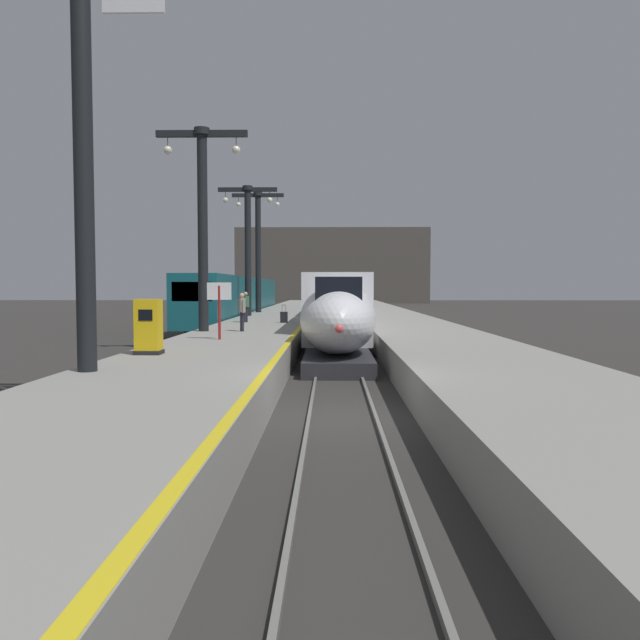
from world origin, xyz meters
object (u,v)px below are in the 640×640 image
(station_column_distant, at_px, (258,240))
(passenger_mid_platform, at_px, (242,309))
(ticket_machine_yellow, at_px, (149,329))
(station_column_mid, at_px, (203,209))
(passenger_near_edge, at_px, (246,304))
(regional_train_adjacent, at_px, (239,297))
(station_column_near, at_px, (85,102))
(highspeed_train_main, at_px, (334,301))
(station_column_far, at_px, (248,238))
(departure_info_board, at_px, (219,299))
(rolling_suitcase, at_px, (284,317))

(station_column_distant, distance_m, passenger_mid_platform, 21.64)
(ticket_machine_yellow, bearing_deg, station_column_mid, 92.10)
(station_column_distant, relative_size, ticket_machine_yellow, 5.80)
(station_column_distant, relative_size, passenger_near_edge, 5.49)
(passenger_near_edge, distance_m, ticket_machine_yellow, 16.56)
(regional_train_adjacent, distance_m, station_column_mid, 26.13)
(station_column_near, relative_size, passenger_near_edge, 6.00)
(regional_train_adjacent, distance_m, passenger_near_edge, 18.95)
(passenger_near_edge, xyz_separation_m, ticket_machine_yellow, (-0.57, -16.55, -0.25))
(station_column_mid, distance_m, ticket_machine_yellow, 10.62)
(highspeed_train_main, relative_size, station_column_near, 5.58)
(highspeed_train_main, distance_m, station_column_mid, 21.15)
(regional_train_adjacent, bearing_deg, ticket_machine_yellow, -85.86)
(highspeed_train_main, distance_m, passenger_mid_platform, 20.32)
(highspeed_train_main, bearing_deg, station_column_near, -100.03)
(station_column_far, bearing_deg, station_column_distant, 90.00)
(regional_train_adjacent, distance_m, departure_info_board, 30.33)
(highspeed_train_main, xyz_separation_m, departure_info_board, (-4.40, -24.23, 0.60))
(station_column_distant, bearing_deg, regional_train_adjacent, 115.19)
(rolling_suitcase, relative_size, ticket_machine_yellow, 0.61)
(highspeed_train_main, height_order, passenger_mid_platform, highspeed_train_main)
(station_column_near, distance_m, departure_info_board, 10.08)
(station_column_distant, bearing_deg, station_column_near, -89.91)
(station_column_near, bearing_deg, station_column_mid, 90.23)
(departure_info_board, bearing_deg, regional_train_adjacent, 97.00)
(passenger_near_edge, bearing_deg, rolling_suitcase, -10.49)
(passenger_mid_platform, distance_m, rolling_suitcase, 6.84)
(passenger_near_edge, distance_m, departure_info_board, 11.44)
(highspeed_train_main, relative_size, regional_train_adjacent, 1.55)
(regional_train_adjacent, height_order, passenger_mid_platform, regional_train_adjacent)
(station_column_distant, distance_m, rolling_suitcase, 15.65)
(station_column_distant, bearing_deg, rolling_suitcase, -77.98)
(ticket_machine_yellow, bearing_deg, regional_train_adjacent, 94.14)
(passenger_mid_platform, xyz_separation_m, departure_info_board, (-0.22, -4.34, 0.52))
(station_column_mid, height_order, ticket_machine_yellow, station_column_mid)
(highspeed_train_main, distance_m, station_column_distant, 7.62)
(departure_info_board, bearing_deg, station_column_distant, 93.37)
(rolling_suitcase, bearing_deg, station_column_near, -98.64)
(passenger_near_edge, bearing_deg, ticket_machine_yellow, -91.96)
(station_column_near, bearing_deg, station_column_far, 90.11)
(rolling_suitcase, bearing_deg, station_column_distant, 102.02)
(station_column_mid, distance_m, passenger_mid_platform, 4.70)
(station_column_far, distance_m, passenger_near_edge, 9.14)
(regional_train_adjacent, height_order, station_column_far, station_column_far)
(ticket_machine_yellow, xyz_separation_m, departure_info_board, (1.15, 5.14, 0.77))
(highspeed_train_main, height_order, rolling_suitcase, highspeed_train_main)
(station_column_mid, height_order, rolling_suitcase, station_column_mid)
(station_column_far, xyz_separation_m, rolling_suitcase, (3.07, -8.40, -5.01))
(station_column_far, xyz_separation_m, departure_info_board, (1.50, -19.41, -3.81))
(highspeed_train_main, height_order, station_column_mid, station_column_mid)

